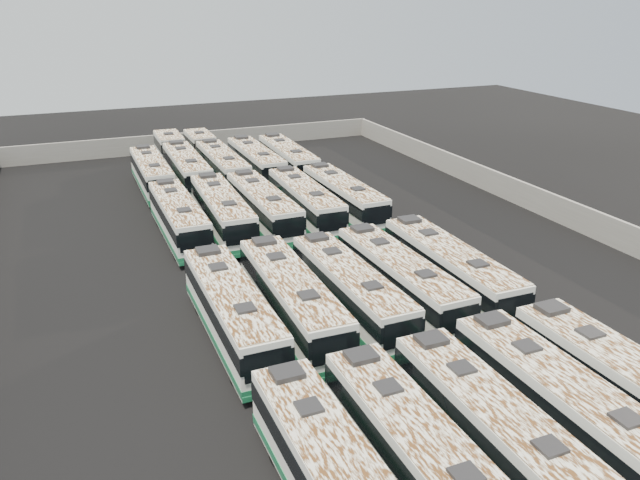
{
  "coord_description": "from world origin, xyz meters",
  "views": [
    {
      "loc": [
        -14.57,
        -38.27,
        17.72
      ],
      "look_at": [
        0.94,
        -0.7,
        1.6
      ],
      "focal_mm": 35.0,
      "sensor_mm": 36.0,
      "label": 1
    }
  ],
  "objects_px": {
    "bus_front_center": "(498,435)",
    "bus_back_far_left": "(152,174)",
    "bus_midfront_far_right": "(450,270)",
    "bus_midback_right": "(305,202)",
    "bus_front_left": "(421,459)",
    "bus_back_right": "(256,162)",
    "bus_front_right": "(567,410)",
    "bus_midback_far_right": "(343,197)",
    "bus_midback_center": "(263,207)",
    "bus_back_center": "(215,159)",
    "bus_midfront_right": "(400,279)",
    "bus_midback_left": "(222,212)",
    "bus_back_far_right": "(288,160)",
    "bus_midfront_far_left": "(232,311)",
    "bus_back_left": "(181,162)",
    "bus_midback_far_left": "(179,218)",
    "bus_midfront_left": "(292,299)",
    "bus_front_far_right": "(633,393)",
    "bus_midfront_center": "(350,290)"
  },
  "relations": [
    {
      "from": "bus_front_center",
      "to": "bus_back_far_left",
      "type": "height_order",
      "value": "bus_front_center"
    },
    {
      "from": "bus_midfront_far_right",
      "to": "bus_midback_right",
      "type": "distance_m",
      "value": 16.43
    },
    {
      "from": "bus_front_left",
      "to": "bus_back_right",
      "type": "distance_m",
      "value": 44.38
    },
    {
      "from": "bus_front_right",
      "to": "bus_midback_far_right",
      "type": "relative_size",
      "value": 1.02
    },
    {
      "from": "bus_midback_center",
      "to": "bus_back_far_left",
      "type": "xyz_separation_m",
      "value": [
        -6.77,
        13.68,
        -0.04
      ]
    },
    {
      "from": "bus_back_center",
      "to": "bus_midfront_right",
      "type": "bearing_deg",
      "value": -84.37
    },
    {
      "from": "bus_front_left",
      "to": "bus_midback_left",
      "type": "distance_m",
      "value": 30.08
    },
    {
      "from": "bus_midback_far_right",
      "to": "bus_back_far_right",
      "type": "height_order",
      "value": "bus_back_far_right"
    },
    {
      "from": "bus_midfront_far_left",
      "to": "bus_back_left",
      "type": "relative_size",
      "value": 0.64
    },
    {
      "from": "bus_front_center",
      "to": "bus_midback_far_left",
      "type": "bearing_deg",
      "value": 102.7
    },
    {
      "from": "bus_midfront_left",
      "to": "bus_midback_far_right",
      "type": "relative_size",
      "value": 1.03
    },
    {
      "from": "bus_front_far_right",
      "to": "bus_midfront_left",
      "type": "xyz_separation_m",
      "value": [
        -10.48,
        13.9,
        -0.01
      ]
    },
    {
      "from": "bus_midfront_right",
      "to": "bus_back_far_left",
      "type": "distance_m",
      "value": 31.53
    },
    {
      "from": "bus_front_left",
      "to": "bus_back_left",
      "type": "bearing_deg",
      "value": 89.49
    },
    {
      "from": "bus_midback_center",
      "to": "bus_back_left",
      "type": "relative_size",
      "value": 0.63
    },
    {
      "from": "bus_midback_far_left",
      "to": "bus_midback_right",
      "type": "xyz_separation_m",
      "value": [
        10.34,
        -0.07,
        0.01
      ]
    },
    {
      "from": "bus_midfront_far_left",
      "to": "bus_midfront_center",
      "type": "bearing_deg",
      "value": -0.44
    },
    {
      "from": "bus_midback_right",
      "to": "bus_back_left",
      "type": "relative_size",
      "value": 0.63
    },
    {
      "from": "bus_midfront_right",
      "to": "bus_midback_far_left",
      "type": "distance_m",
      "value": 19.12
    },
    {
      "from": "bus_front_far_right",
      "to": "bus_back_left",
      "type": "height_order",
      "value": "bus_front_far_right"
    },
    {
      "from": "bus_midback_far_left",
      "to": "bus_back_far_right",
      "type": "distance_m",
      "value": 19.21
    },
    {
      "from": "bus_front_center",
      "to": "bus_back_far_right",
      "type": "height_order",
      "value": "bus_back_far_right"
    },
    {
      "from": "bus_back_far_right",
      "to": "bus_midback_far_left",
      "type": "bearing_deg",
      "value": -134.31
    },
    {
      "from": "bus_front_right",
      "to": "bus_midback_center",
      "type": "relative_size",
      "value": 1.01
    },
    {
      "from": "bus_front_left",
      "to": "bus_back_center",
      "type": "distance_m",
      "value": 46.92
    },
    {
      "from": "bus_midfront_right",
      "to": "bus_midback_right",
      "type": "bearing_deg",
      "value": 88.39
    },
    {
      "from": "bus_midback_right",
      "to": "bus_back_right",
      "type": "bearing_deg",
      "value": 91.18
    },
    {
      "from": "bus_midback_right",
      "to": "bus_back_far_left",
      "type": "bearing_deg",
      "value": 128.24
    },
    {
      "from": "bus_midback_left",
      "to": "bus_midback_right",
      "type": "xyz_separation_m",
      "value": [
        6.94,
        -0.1,
        -0.04
      ]
    },
    {
      "from": "bus_midfront_left",
      "to": "bus_back_far_right",
      "type": "distance_m",
      "value": 31.43
    },
    {
      "from": "bus_midfront_far_left",
      "to": "bus_midfront_center",
      "type": "distance_m",
      "value": 7.02
    },
    {
      "from": "bus_midfront_far_right",
      "to": "bus_front_far_right",
      "type": "bearing_deg",
      "value": -89.45
    },
    {
      "from": "bus_front_right",
      "to": "bus_midback_left",
      "type": "distance_m",
      "value": 30.71
    },
    {
      "from": "bus_midfront_right",
      "to": "bus_midfront_far_right",
      "type": "relative_size",
      "value": 0.98
    },
    {
      "from": "bus_midback_far_left",
      "to": "bus_midback_far_right",
      "type": "distance_m",
      "value": 13.8
    },
    {
      "from": "bus_midback_left",
      "to": "bus_midback_center",
      "type": "xyz_separation_m",
      "value": [
        3.34,
        -0.04,
        -0.03
      ]
    },
    {
      "from": "bus_midback_center",
      "to": "bus_front_left",
      "type": "bearing_deg",
      "value": -97.24
    },
    {
      "from": "bus_back_center",
      "to": "bus_back_far_right",
      "type": "relative_size",
      "value": 1.53
    },
    {
      "from": "bus_front_right",
      "to": "bus_midfront_left",
      "type": "relative_size",
      "value": 0.99
    },
    {
      "from": "bus_midfront_far_left",
      "to": "bus_midback_right",
      "type": "relative_size",
      "value": 1.02
    },
    {
      "from": "bus_midfront_center",
      "to": "bus_back_right",
      "type": "height_order",
      "value": "bus_back_right"
    },
    {
      "from": "bus_front_right",
      "to": "bus_back_left",
      "type": "relative_size",
      "value": 0.64
    },
    {
      "from": "bus_front_center",
      "to": "bus_midfront_far_left",
      "type": "distance_m",
      "value": 15.37
    },
    {
      "from": "bus_midback_left",
      "to": "bus_midback_far_right",
      "type": "relative_size",
      "value": 1.03
    },
    {
      "from": "bus_front_far_right",
      "to": "bus_midback_center",
      "type": "bearing_deg",
      "value": 102.26
    },
    {
      "from": "bus_midback_far_right",
      "to": "bus_back_far_left",
      "type": "bearing_deg",
      "value": 134.53
    },
    {
      "from": "bus_midfront_far_left",
      "to": "bus_back_far_right",
      "type": "height_order",
      "value": "bus_midfront_far_left"
    },
    {
      "from": "bus_front_left",
      "to": "bus_midfront_far_right",
      "type": "bearing_deg",
      "value": 52.68
    },
    {
      "from": "bus_midfront_center",
      "to": "bus_back_left",
      "type": "xyz_separation_m",
      "value": [
        -3.51,
        33.23,
        0.07
      ]
    },
    {
      "from": "bus_front_far_right",
      "to": "bus_midfront_far_left",
      "type": "xyz_separation_m",
      "value": [
        -13.94,
        13.78,
        -0.02
      ]
    }
  ]
}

